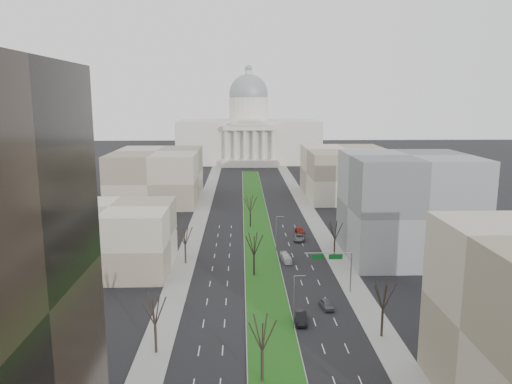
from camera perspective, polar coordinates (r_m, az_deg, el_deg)
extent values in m
plane|color=black|center=(144.59, 0.14, -4.02)|extent=(600.00, 600.00, 0.00)
cube|color=#999993|center=(143.60, 0.16, -4.09)|extent=(8.00, 222.00, 0.15)
cube|color=#1C4D14|center=(143.58, 0.16, -4.05)|extent=(7.70, 221.70, 0.06)
cube|color=gray|center=(121.17, -7.82, -7.02)|extent=(5.00, 330.00, 0.15)
cube|color=gray|center=(122.50, 8.80, -6.85)|extent=(5.00, 330.00, 0.15)
cube|color=beige|center=(290.85, -0.84, 5.83)|extent=(80.00, 40.00, 24.00)
cube|color=beige|center=(269.05, -0.75, 3.29)|extent=(30.00, 6.00, 4.00)
cube|color=beige|center=(267.26, -0.76, 7.34)|extent=(28.00, 5.00, 2.50)
cube|color=beige|center=(267.15, -0.77, 7.76)|extent=(20.00, 5.00, 1.80)
cube|color=beige|center=(267.07, -0.77, 8.11)|extent=(12.00, 5.00, 1.60)
cylinder|color=beige|center=(289.87, -0.85, 9.38)|extent=(22.00, 22.00, 14.00)
sphere|color=gray|center=(289.80, -0.86, 11.16)|extent=(22.00, 22.00, 22.00)
cylinder|color=beige|center=(290.09, -0.86, 13.33)|extent=(4.00, 4.00, 4.00)
sphere|color=gray|center=(290.24, -0.86, 13.92)|extent=(4.00, 4.00, 4.00)
cylinder|color=beige|center=(268.02, -3.44, 5.40)|extent=(2.00, 2.00, 16.00)
cylinder|color=beige|center=(267.92, -2.37, 5.41)|extent=(2.00, 2.00, 16.00)
cylinder|color=beige|center=(267.91, -1.30, 5.41)|extent=(2.00, 2.00, 16.00)
cylinder|color=beige|center=(268.00, -0.22, 5.42)|extent=(2.00, 2.00, 16.00)
cylinder|color=beige|center=(268.18, 0.85, 5.42)|extent=(2.00, 2.00, 16.00)
cylinder|color=beige|center=(268.45, 1.92, 5.42)|extent=(2.00, 2.00, 16.00)
cube|color=gray|center=(112.54, -16.35, -5.07)|extent=(26.00, 22.00, 14.00)
cube|color=slate|center=(120.82, 16.95, -1.59)|extent=(28.00, 26.00, 24.00)
cube|color=gray|center=(184.40, -11.22, 1.85)|extent=(30.00, 40.00, 18.00)
cube|color=gray|center=(190.99, 10.25, 2.19)|extent=(30.00, 40.00, 18.00)
cylinder|color=black|center=(77.12, -11.39, -16.19)|extent=(0.40, 0.40, 4.32)
cylinder|color=black|center=(113.89, -8.06, -7.11)|extent=(0.40, 0.40, 4.22)
cylinder|color=black|center=(82.60, 14.21, -14.38)|extent=(0.40, 0.40, 4.42)
cylinder|color=black|center=(119.06, 8.95, -6.39)|extent=(0.40, 0.40, 4.03)
cylinder|color=black|center=(69.12, 0.71, -19.35)|extent=(0.40, 0.40, 4.32)
cylinder|color=black|center=(105.63, -0.23, -8.42)|extent=(0.40, 0.40, 4.32)
cylinder|color=black|center=(144.01, -0.65, -3.19)|extent=(0.40, 0.40, 4.32)
cylinder|color=gray|center=(81.86, 4.34, -12.54)|extent=(0.20, 0.20, 9.00)
cylinder|color=gray|center=(80.25, 5.04, -9.51)|extent=(1.80, 0.12, 0.12)
cylinder|color=gray|center=(119.50, 2.32, -4.96)|extent=(0.20, 0.20, 9.00)
cylinder|color=gray|center=(118.41, 2.77, -2.81)|extent=(1.80, 0.12, 0.12)
cylinder|color=gray|center=(97.80, 10.79, -9.06)|extent=(0.24, 0.24, 8.00)
cylinder|color=gray|center=(95.67, 8.22, -6.91)|extent=(9.00, 0.18, 0.18)
cube|color=#0C591E|center=(96.25, 9.09, -7.32)|extent=(2.60, 0.08, 1.00)
cube|color=#0C591E|center=(95.66, 7.01, -7.38)|extent=(2.20, 0.08, 1.00)
imported|color=#4F5157|center=(91.42, 8.08, -12.61)|extent=(2.44, 4.62, 1.50)
imported|color=black|center=(85.71, 5.16, -14.11)|extent=(2.11, 5.31, 1.72)
imported|color=maroon|center=(138.46, 5.03, -4.40)|extent=(2.54, 5.38, 1.52)
imported|color=#555A5E|center=(131.48, 4.99, -5.21)|extent=(3.50, 6.05, 1.59)
imported|color=silver|center=(114.95, 3.42, -7.50)|extent=(2.29, 6.52, 1.78)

